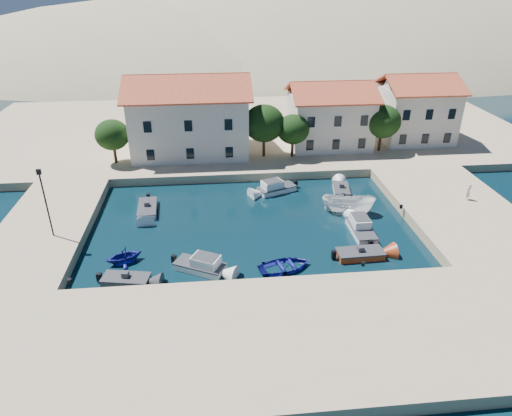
{
  "coord_description": "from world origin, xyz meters",
  "views": [
    {
      "loc": [
        -3.27,
        -27.85,
        21.41
      ],
      "look_at": [
        0.44,
        9.51,
        2.0
      ],
      "focal_mm": 32.0,
      "sensor_mm": 36.0,
      "label": 1
    }
  ],
  "objects_px": {
    "lamppost": "(45,197)",
    "cabin_cruiser_east": "(361,229)",
    "cabin_cruiser_south": "(200,265)",
    "boat_east": "(348,212)",
    "pedestrian": "(468,192)",
    "building_right": "(416,107)",
    "rowboat_south": "(285,269)",
    "building_left": "(189,114)",
    "building_mid": "(330,113)"
  },
  "relations": [
    {
      "from": "lamppost",
      "to": "cabin_cruiser_east",
      "type": "xyz_separation_m",
      "value": [
        27.47,
        -0.67,
        -4.28
      ]
    },
    {
      "from": "cabin_cruiser_south",
      "to": "boat_east",
      "type": "bearing_deg",
      "value": 58.0
    },
    {
      "from": "pedestrian",
      "to": "cabin_cruiser_south",
      "type": "bearing_deg",
      "value": -12.44
    },
    {
      "from": "lamppost",
      "to": "boat_east",
      "type": "xyz_separation_m",
      "value": [
        27.38,
        3.49,
        -4.75
      ]
    },
    {
      "from": "cabin_cruiser_south",
      "to": "boat_east",
      "type": "height_order",
      "value": "cabin_cruiser_south"
    },
    {
      "from": "boat_east",
      "to": "lamppost",
      "type": "bearing_deg",
      "value": 113.33
    },
    {
      "from": "building_right",
      "to": "rowboat_south",
      "type": "bearing_deg",
      "value": -128.43
    },
    {
      "from": "building_left",
      "to": "lamppost",
      "type": "relative_size",
      "value": 2.36
    },
    {
      "from": "boat_east",
      "to": "pedestrian",
      "type": "distance_m",
      "value": 12.3
    },
    {
      "from": "pedestrian",
      "to": "lamppost",
      "type": "bearing_deg",
      "value": -24.95
    },
    {
      "from": "rowboat_south",
      "to": "pedestrian",
      "type": "relative_size",
      "value": 2.53
    },
    {
      "from": "building_left",
      "to": "building_mid",
      "type": "xyz_separation_m",
      "value": [
        18.0,
        1.0,
        -0.71
      ]
    },
    {
      "from": "rowboat_south",
      "to": "boat_east",
      "type": "relative_size",
      "value": 0.83
    },
    {
      "from": "building_left",
      "to": "boat_east",
      "type": "height_order",
      "value": "building_left"
    },
    {
      "from": "rowboat_south",
      "to": "cabin_cruiser_east",
      "type": "relative_size",
      "value": 0.98
    },
    {
      "from": "building_right",
      "to": "building_left",
      "type": "bearing_deg",
      "value": -176.19
    },
    {
      "from": "building_right",
      "to": "lamppost",
      "type": "xyz_separation_m",
      "value": [
        -41.5,
        -22.0,
        -0.72
      ]
    },
    {
      "from": "cabin_cruiser_south",
      "to": "pedestrian",
      "type": "height_order",
      "value": "pedestrian"
    },
    {
      "from": "building_mid",
      "to": "cabin_cruiser_east",
      "type": "height_order",
      "value": "building_mid"
    },
    {
      "from": "cabin_cruiser_east",
      "to": "building_right",
      "type": "bearing_deg",
      "value": -32.15
    },
    {
      "from": "building_mid",
      "to": "boat_east",
      "type": "height_order",
      "value": "building_mid"
    },
    {
      "from": "cabin_cruiser_east",
      "to": "rowboat_south",
      "type": "bearing_deg",
      "value": 121.72
    },
    {
      "from": "cabin_cruiser_east",
      "to": "boat_east",
      "type": "relative_size",
      "value": 0.84
    },
    {
      "from": "lamppost",
      "to": "rowboat_south",
      "type": "bearing_deg",
      "value": -16.04
    },
    {
      "from": "rowboat_south",
      "to": "boat_east",
      "type": "height_order",
      "value": "boat_east"
    },
    {
      "from": "building_mid",
      "to": "cabin_cruiser_east",
      "type": "bearing_deg",
      "value": -95.36
    },
    {
      "from": "building_mid",
      "to": "boat_east",
      "type": "xyz_separation_m",
      "value": [
        -2.12,
        -17.51,
        -5.22
      ]
    },
    {
      "from": "building_mid",
      "to": "pedestrian",
      "type": "distance_m",
      "value": 20.7
    },
    {
      "from": "cabin_cruiser_south",
      "to": "pedestrian",
      "type": "bearing_deg",
      "value": 44.88
    },
    {
      "from": "rowboat_south",
      "to": "cabin_cruiser_east",
      "type": "height_order",
      "value": "cabin_cruiser_east"
    },
    {
      "from": "building_left",
      "to": "rowboat_south",
      "type": "bearing_deg",
      "value": -72.51
    },
    {
      "from": "building_left",
      "to": "building_mid",
      "type": "distance_m",
      "value": 18.04
    },
    {
      "from": "building_left",
      "to": "cabin_cruiser_east",
      "type": "relative_size",
      "value": 3.33
    },
    {
      "from": "building_mid",
      "to": "building_right",
      "type": "relative_size",
      "value": 1.11
    },
    {
      "from": "building_left",
      "to": "boat_east",
      "type": "distance_m",
      "value": 23.67
    },
    {
      "from": "lamppost",
      "to": "boat_east",
      "type": "relative_size",
      "value": 1.19
    },
    {
      "from": "cabin_cruiser_east",
      "to": "building_mid",
      "type": "bearing_deg",
      "value": -5.76
    },
    {
      "from": "building_right",
      "to": "pedestrian",
      "type": "xyz_separation_m",
      "value": [
        -1.96,
        -18.79,
        -3.61
      ]
    },
    {
      "from": "building_left",
      "to": "cabin_cruiser_east",
      "type": "distance_m",
      "value": 26.69
    },
    {
      "from": "boat_east",
      "to": "pedestrian",
      "type": "bearing_deg",
      "value": -75.22
    },
    {
      "from": "building_right",
      "to": "rowboat_south",
      "type": "xyz_separation_m",
      "value": [
        -21.92,
        -27.63,
        -5.47
      ]
    },
    {
      "from": "lamppost",
      "to": "rowboat_south",
      "type": "distance_m",
      "value": 20.92
    },
    {
      "from": "cabin_cruiser_south",
      "to": "boat_east",
      "type": "relative_size",
      "value": 0.85
    },
    {
      "from": "cabin_cruiser_south",
      "to": "pedestrian",
      "type": "xyz_separation_m",
      "value": [
        26.81,
        8.28,
        1.38
      ]
    },
    {
      "from": "building_mid",
      "to": "boat_east",
      "type": "bearing_deg",
      "value": -96.9
    },
    {
      "from": "boat_east",
      "to": "building_mid",
      "type": "bearing_deg",
      "value": 9.17
    },
    {
      "from": "cabin_cruiser_south",
      "to": "pedestrian",
      "type": "distance_m",
      "value": 28.09
    },
    {
      "from": "cabin_cruiser_south",
      "to": "building_right",
      "type": "bearing_deg",
      "value": 70.98
    },
    {
      "from": "building_left",
      "to": "lamppost",
      "type": "distance_m",
      "value": 23.1
    },
    {
      "from": "cabin_cruiser_south",
      "to": "lamppost",
      "type": "bearing_deg",
      "value": -173.96
    }
  ]
}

